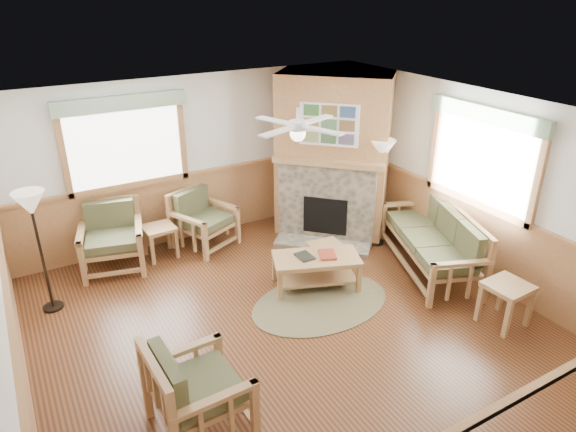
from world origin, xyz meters
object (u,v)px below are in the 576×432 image
armchair_back_left (112,238)px  floor_lamp_right (379,193)px  end_table_chairs (160,241)px  end_table_sofa (505,304)px  coffee_table (316,271)px  floor_lamp_left (41,253)px  armchair_left (198,387)px  armchair_back_right (204,220)px  footstool (326,258)px  sofa (430,240)px

armchair_back_left → floor_lamp_right: size_ratio=0.56×
end_table_chairs → end_table_sofa: size_ratio=0.90×
floor_lamp_right → coffee_table: bearing=-158.4°
coffee_table → floor_lamp_left: 3.64m
armchair_left → floor_lamp_right: 4.53m
armchair_back_right → end_table_sofa: armchair_back_right is taller
armchair_left → floor_lamp_left: (-0.99, 2.88, 0.36)m
end_table_sofa → footstool: 2.53m
armchair_back_right → coffee_table: size_ratio=0.78×
end_table_chairs → end_table_sofa: end_table_sofa is taller
coffee_table → footstool: bearing=59.1°
armchair_back_left → coffee_table: bearing=-25.7°
footstool → floor_lamp_right: floor_lamp_right is taller
armchair_back_left → footstool: bearing=-17.3°
armchair_left → sofa: bearing=-76.5°
sofa → end_table_chairs: bearing=-103.5°
floor_lamp_left → floor_lamp_right: size_ratio=0.95×
armchair_left → floor_lamp_right: size_ratio=0.54×
end_table_sofa → floor_lamp_left: 5.92m
coffee_table → end_table_chairs: 2.56m
end_table_chairs → end_table_sofa: (3.23, -3.89, 0.03)m
armchair_back_left → floor_lamp_left: floor_lamp_left is taller
coffee_table → armchair_back_left: bearing=161.3°
sofa → floor_lamp_left: 5.40m
armchair_back_left → coffee_table: 3.08m
coffee_table → floor_lamp_right: size_ratio=0.67×
end_table_chairs → footstool: (2.02, -1.67, -0.05)m
end_table_chairs → footstool: size_ratio=1.09×
coffee_table → footstool: 0.48m
armchair_back_right → footstool: 2.12m
armchair_back_right → coffee_table: (0.90, -1.97, -0.23)m
sofa → footstool: sofa is taller
armchair_left → end_table_chairs: (0.71, 3.54, -0.22)m
armchair_back_left → coffee_table: size_ratio=0.83×
armchair_left → coffee_table: bearing=-58.4°
armchair_left → floor_lamp_right: bearing=-63.0°
end_table_sofa → footstool: size_ratio=1.20×
coffee_table → armchair_left: bearing=-125.2°
armchair_back_left → floor_lamp_right: floor_lamp_right is taller
end_table_chairs → floor_lamp_right: bearing=-22.5°
footstool → coffee_table: bearing=-142.0°
coffee_table → sofa: bearing=7.8°
footstool → sofa: bearing=-27.3°
floor_lamp_left → floor_lamp_right: floor_lamp_right is taller
footstool → floor_lamp_left: floor_lamp_left is taller
armchair_back_left → armchair_left: 3.54m
coffee_table → floor_lamp_right: floor_lamp_right is taller
footstool → floor_lamp_left: size_ratio=0.28×
footstool → floor_lamp_right: (1.21, 0.33, 0.68)m
footstool → floor_lamp_left: (-3.72, 1.01, 0.63)m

